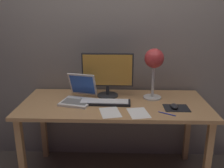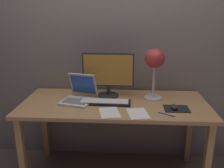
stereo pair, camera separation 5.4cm
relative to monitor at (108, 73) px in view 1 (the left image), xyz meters
name	(u,v)px [view 1 (the left image)]	position (x,y,z in m)	size (l,w,h in m)	color
back_wall	(116,32)	(0.07, 0.25, 0.34)	(4.80, 0.06, 2.60)	gray
desk	(114,111)	(0.07, -0.15, -0.30)	(1.60, 0.70, 0.74)	tan
monitor	(108,73)	(0.00, 0.00, 0.00)	(0.46, 0.19, 0.40)	#28282B
keyboard_main	(105,102)	(-0.02, -0.19, -0.21)	(0.44, 0.15, 0.03)	black
laptop	(79,94)	(-0.24, -0.12, -0.16)	(0.31, 0.35, 0.23)	silver
desk_lamp	(154,62)	(0.41, -0.04, 0.11)	(0.17, 0.17, 0.45)	beige
mousepad	(176,108)	(0.57, -0.27, -0.22)	(0.20, 0.16, 0.00)	black
mouse	(174,106)	(0.55, -0.28, -0.20)	(0.06, 0.10, 0.03)	#28282B
paper_sheet_near_mouse	(110,112)	(0.04, -0.38, -0.22)	(0.15, 0.21, 0.00)	white
paper_sheet_by_keyboard	(138,113)	(0.26, -0.38, -0.22)	(0.15, 0.21, 0.00)	white
pen	(167,114)	(0.47, -0.40, -0.22)	(0.01, 0.01, 0.14)	#2633A5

